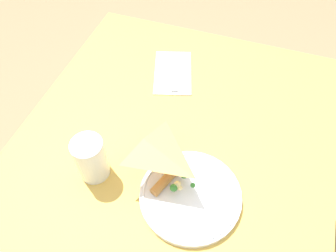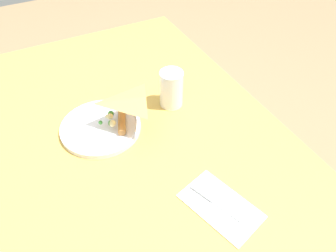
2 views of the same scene
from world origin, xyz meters
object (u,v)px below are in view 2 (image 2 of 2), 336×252
dining_table (133,144)px  plate_pizza (101,126)px  milk_glass (171,90)px  napkin_folded (221,206)px  butter_knife (218,203)px

dining_table → plate_pizza: plate_pizza is taller
plate_pizza → milk_glass: (-0.01, 0.25, 0.04)m
napkin_folded → milk_glass: bearing=169.8°
dining_table → plate_pizza: 0.14m
dining_table → butter_knife: butter_knife is taller
dining_table → milk_glass: bearing=100.9°
butter_knife → plate_pizza: bearing=-177.4°
plate_pizza → butter_knife: (0.40, 0.18, -0.01)m
dining_table → plate_pizza: (-0.02, -0.09, 0.11)m
plate_pizza → napkin_folded: (0.41, 0.18, -0.01)m
plate_pizza → butter_knife: plate_pizza is taller
plate_pizza → butter_knife: bearing=23.8°
napkin_folded → plate_pizza: bearing=-156.2°
napkin_folded → butter_knife: size_ratio=1.26×
milk_glass → napkin_folded: 0.43m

